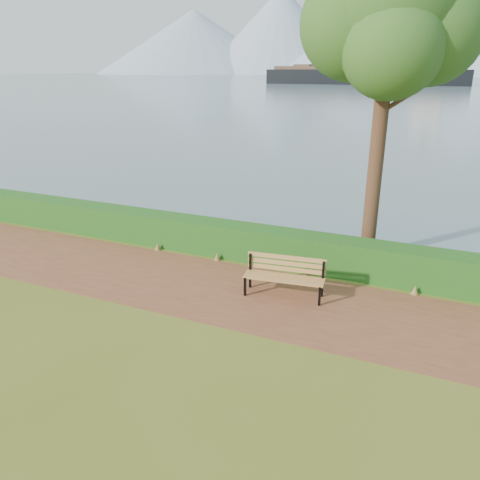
% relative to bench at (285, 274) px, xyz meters
% --- Properties ---
extents(ground, '(140.00, 140.00, 0.00)m').
position_rel_bench_xyz_m(ground, '(-1.45, -0.71, -0.58)').
color(ground, '#545F1B').
rests_on(ground, ground).
extents(path, '(40.00, 3.40, 0.01)m').
position_rel_bench_xyz_m(path, '(-1.45, -0.41, -0.57)').
color(path, brown).
rests_on(path, ground).
extents(hedge, '(32.00, 0.85, 1.00)m').
position_rel_bench_xyz_m(hedge, '(-1.45, 1.89, -0.08)').
color(hedge, '#144614').
rests_on(hedge, ground).
extents(water, '(700.00, 510.00, 0.00)m').
position_rel_bench_xyz_m(water, '(-1.45, 259.29, -0.57)').
color(water, slate).
rests_on(water, ground).
extents(mountains, '(585.00, 190.00, 70.00)m').
position_rel_bench_xyz_m(mountains, '(-10.63, 405.34, 27.12)').
color(mountains, '#869BB2').
rests_on(mountains, ground).
extents(bench, '(2.06, 0.83, 1.00)m').
position_rel_bench_xyz_m(bench, '(0.00, 0.00, 0.00)').
color(bench, black).
rests_on(bench, ground).
extents(tree, '(4.66, 3.86, 9.01)m').
position_rel_bench_xyz_m(tree, '(1.49, 3.39, 6.12)').
color(tree, '#321D14').
rests_on(tree, ground).
extents(cargo_ship, '(67.49, 11.70, 20.44)m').
position_rel_bench_xyz_m(cargo_ship, '(-23.18, 161.01, 2.47)').
color(cargo_ship, black).
rests_on(cargo_ship, ground).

